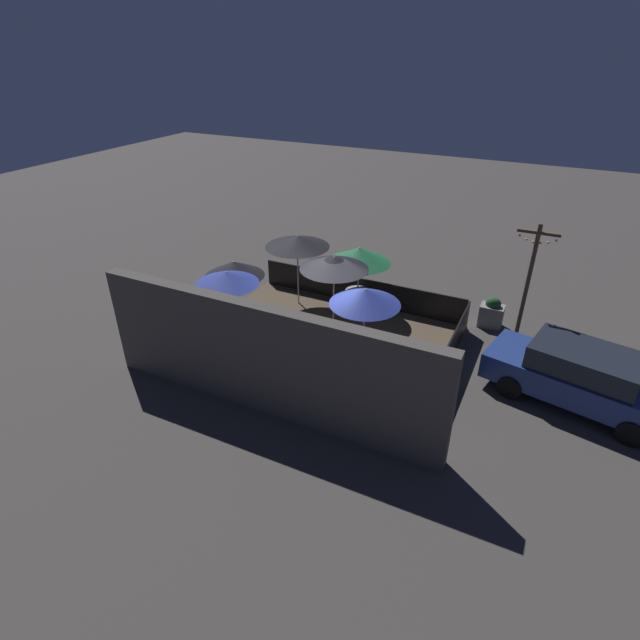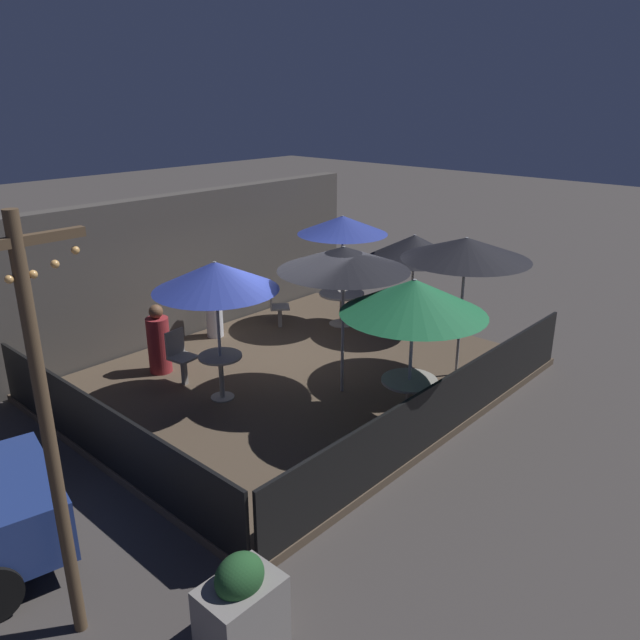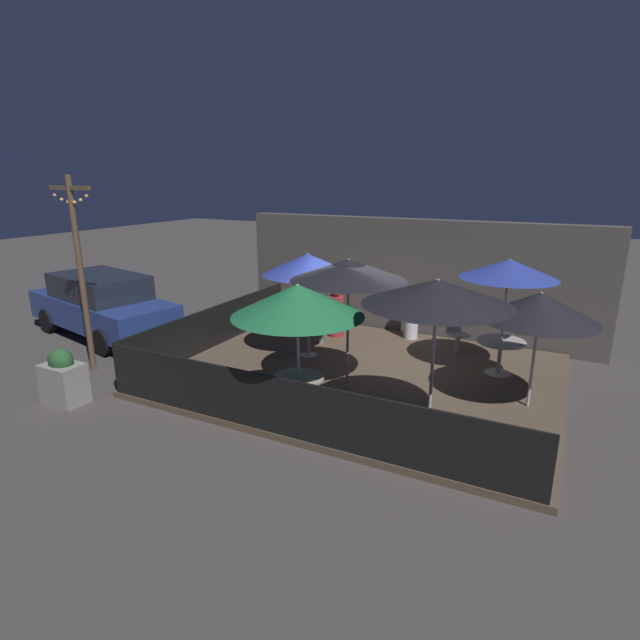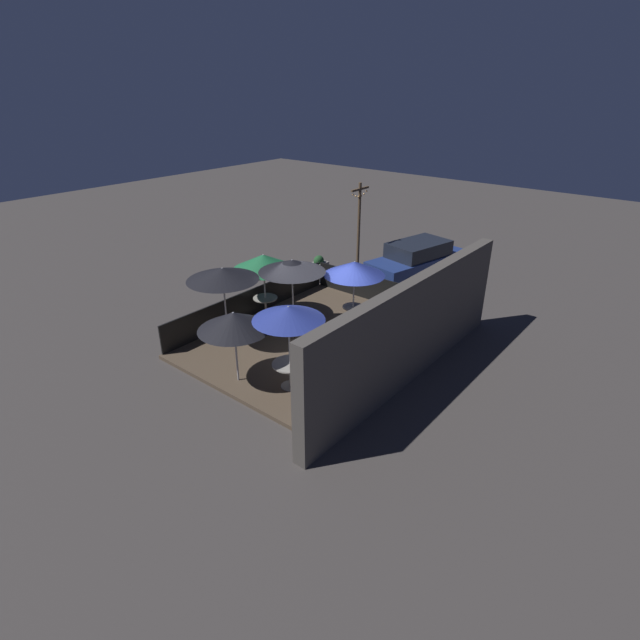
% 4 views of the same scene
% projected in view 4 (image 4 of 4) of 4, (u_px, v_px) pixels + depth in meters
% --- Properties ---
extents(ground_plane, '(60.00, 60.00, 0.00)m').
position_uv_depth(ground_plane, '(318.00, 343.00, 15.93)').
color(ground_plane, '#423D3A').
extents(patio_deck, '(7.62, 6.11, 0.12)m').
position_uv_depth(patio_deck, '(318.00, 341.00, 15.91)').
color(patio_deck, brown).
rests_on(patio_deck, ground_plane).
extents(building_wall, '(9.22, 0.36, 2.99)m').
position_uv_depth(building_wall, '(411.00, 331.00, 13.41)').
color(building_wall, '#4C4742').
rests_on(building_wall, ground_plane).
extents(fence_front, '(7.42, 0.05, 0.95)m').
position_uv_depth(fence_front, '(251.00, 302.00, 17.40)').
color(fence_front, black).
rests_on(fence_front, patio_deck).
extents(fence_side_left, '(0.05, 5.91, 0.95)m').
position_uv_depth(fence_side_left, '(383.00, 291.00, 18.30)').
color(fence_side_left, black).
rests_on(fence_side_left, patio_deck).
extents(patio_umbrella_0, '(1.97, 1.97, 2.31)m').
position_uv_depth(patio_umbrella_0, '(354.00, 268.00, 15.81)').
color(patio_umbrella_0, '#B2B2B7').
rests_on(patio_umbrella_0, patio_deck).
extents(patio_umbrella_1, '(1.87, 1.87, 2.36)m').
position_uv_depth(patio_umbrella_1, '(288.00, 313.00, 12.54)').
color(patio_umbrella_1, '#B2B2B7').
rests_on(patio_umbrella_1, patio_deck).
extents(patio_umbrella_2, '(2.10, 2.10, 2.29)m').
position_uv_depth(patio_umbrella_2, '(263.00, 262.00, 16.50)').
color(patio_umbrella_2, '#B2B2B7').
rests_on(patio_umbrella_2, patio_deck).
extents(patio_umbrella_3, '(2.11, 2.11, 2.49)m').
position_uv_depth(patio_umbrella_3, '(292.00, 266.00, 15.39)').
color(patio_umbrella_3, '#B2B2B7').
rests_on(patio_umbrella_3, patio_deck).
extents(patio_umbrella_4, '(1.93, 1.93, 2.05)m').
position_uv_depth(patio_umbrella_4, '(234.00, 321.00, 12.98)').
color(patio_umbrella_4, '#B2B2B7').
rests_on(patio_umbrella_4, patio_deck).
extents(patio_umbrella_5, '(2.16, 2.16, 2.49)m').
position_uv_depth(patio_umbrella_5, '(222.00, 274.00, 14.72)').
color(patio_umbrella_5, '#B2B2B7').
rests_on(patio_umbrella_5, patio_deck).
extents(dining_table_0, '(0.70, 0.70, 0.76)m').
position_uv_depth(dining_table_0, '(353.00, 311.00, 16.45)').
color(dining_table_0, '#9E998E').
rests_on(dining_table_0, patio_deck).
extents(dining_table_1, '(0.96, 0.96, 0.71)m').
position_uv_depth(dining_table_1, '(290.00, 368.00, 13.23)').
color(dining_table_1, '#9E998E').
rests_on(dining_table_1, patio_deck).
extents(dining_table_2, '(0.83, 0.83, 0.76)m').
position_uv_depth(dining_table_2, '(265.00, 302.00, 17.12)').
color(dining_table_2, '#9E998E').
rests_on(dining_table_2, patio_deck).
extents(patio_chair_0, '(0.45, 0.45, 0.95)m').
position_uv_depth(patio_chair_0, '(379.00, 319.00, 16.02)').
color(patio_chair_0, gray).
rests_on(patio_chair_0, patio_deck).
extents(patio_chair_1, '(0.56, 0.56, 0.91)m').
position_uv_depth(patio_chair_1, '(341.00, 366.00, 13.49)').
color(patio_chair_1, gray).
rests_on(patio_chair_1, patio_deck).
extents(patron_0, '(0.42, 0.42, 1.33)m').
position_uv_depth(patron_0, '(384.00, 351.00, 13.97)').
color(patron_0, silver).
rests_on(patron_0, patio_deck).
extents(patron_1, '(0.50, 0.50, 1.26)m').
position_uv_depth(patron_1, '(397.00, 325.00, 15.59)').
color(patron_1, maroon).
rests_on(patron_1, patio_deck).
extents(planter_box, '(0.74, 0.52, 1.05)m').
position_uv_depth(planter_box, '(319.00, 269.00, 20.86)').
color(planter_box, gray).
rests_on(planter_box, ground_plane).
extents(light_post, '(1.10, 0.12, 4.04)m').
position_uv_depth(light_post, '(359.00, 228.00, 19.95)').
color(light_post, brown).
rests_on(light_post, ground_plane).
extents(parked_car_0, '(4.84, 2.63, 1.62)m').
position_uv_depth(parked_car_0, '(418.00, 260.00, 20.74)').
color(parked_car_0, navy).
rests_on(parked_car_0, ground_plane).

